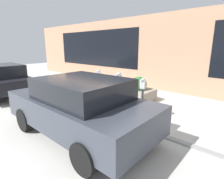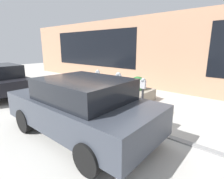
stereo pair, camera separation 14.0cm
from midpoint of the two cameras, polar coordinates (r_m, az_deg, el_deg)
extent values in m
plane|color=beige|center=(5.95, -0.26, -8.60)|extent=(40.00, 40.00, 0.00)
cube|color=gray|center=(5.89, -0.78, -8.65)|extent=(24.50, 0.16, 0.04)
cube|color=tan|center=(9.32, 18.90, 11.12)|extent=(24.50, 0.15, 3.88)
cube|color=black|center=(12.50, -5.65, 13.21)|extent=(7.35, 0.02, 2.33)
cylinder|color=#38383D|center=(5.58, 10.49, -4.80)|extent=(0.07, 0.07, 1.02)
cube|color=silver|center=(5.42, 10.79, 1.61)|extent=(0.17, 0.09, 0.26)
sphere|color=gray|center=(5.39, 10.85, 2.94)|extent=(0.14, 0.14, 0.14)
cylinder|color=#38383D|center=(6.17, 2.79, -2.48)|extent=(0.07, 0.07, 1.08)
cube|color=silver|center=(6.01, 2.86, 3.69)|extent=(0.19, 0.09, 0.26)
sphere|color=gray|center=(5.99, 2.88, 4.94)|extent=(0.16, 0.16, 0.16)
cylinder|color=#38383D|center=(6.73, -3.78, -1.06)|extent=(0.07, 0.07, 1.09)
cube|color=silver|center=(6.58, -3.87, 4.71)|extent=(0.16, 0.09, 0.28)
sphere|color=gray|center=(6.56, -3.89, 5.93)|extent=(0.13, 0.13, 0.13)
cube|color=gray|center=(7.56, 9.11, -1.83)|extent=(1.15, 1.18, 0.50)
sphere|color=#28662D|center=(7.44, 9.25, 1.64)|extent=(0.67, 0.67, 0.67)
cube|color=#383D47|center=(4.64, -9.77, -6.65)|extent=(4.14, 1.97, 0.69)
cube|color=black|center=(4.34, -8.74, 0.27)|extent=(2.16, 1.72, 0.51)
cylinder|color=black|center=(6.22, -10.58, -4.68)|extent=(0.64, 0.23, 0.64)
cylinder|color=black|center=(5.41, -25.80, -8.79)|extent=(0.64, 0.23, 0.64)
cylinder|color=black|center=(4.60, 9.73, -11.52)|extent=(0.64, 0.23, 0.64)
cylinder|color=black|center=(3.42, -7.67, -21.23)|extent=(0.64, 0.23, 0.64)
cube|color=black|center=(9.76, -32.19, 2.08)|extent=(3.89, 1.97, 0.56)
cube|color=black|center=(9.54, -32.35, 5.23)|extent=(2.04, 1.69, 0.55)
cylinder|color=black|center=(11.18, -29.56, 2.19)|extent=(0.71, 0.22, 0.71)
cylinder|color=black|center=(8.99, -24.58, 0.28)|extent=(0.71, 0.22, 0.71)
camera|label=1|loc=(0.07, 90.70, -0.17)|focal=28.00mm
camera|label=2|loc=(0.07, -89.30, 0.17)|focal=28.00mm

